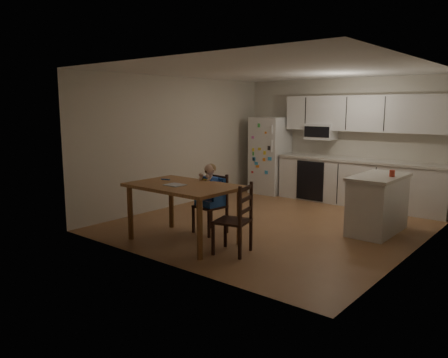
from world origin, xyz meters
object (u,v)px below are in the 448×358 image
dining_table (183,192)px  chair_booster (212,191)px  refrigerator (270,155)px  red_cup (392,173)px  chair_side (239,214)px  kitchen_island (378,204)px

dining_table → chair_booster: size_ratio=1.45×
chair_booster → refrigerator: bearing=116.1°
refrigerator → red_cup: (3.24, -1.59, 0.09)m
chair_side → dining_table: bearing=-100.0°
chair_booster → dining_table: bearing=-83.1°
red_cup → chair_side: size_ratio=0.11×
chair_booster → chair_side: bearing=-22.6°
dining_table → chair_booster: bearing=89.5°
chair_side → chair_booster: bearing=-134.5°
refrigerator → chair_side: refrigerator is taller
kitchen_island → dining_table: 3.01m
red_cup → dining_table: (-2.16, -2.26, -0.22)m
kitchen_island → chair_booster: (-1.96, -1.64, 0.20)m
red_cup → dining_table: bearing=-133.7°
red_cup → chair_booster: size_ratio=0.09×
refrigerator → red_cup: bearing=-26.2°
refrigerator → chair_side: (2.03, -3.78, -0.31)m
kitchen_island → red_cup: size_ratio=12.07×
dining_table → chair_booster: (0.01, 0.61, -0.08)m
red_cup → chair_side: 2.53m
refrigerator → chair_booster: size_ratio=1.58×
kitchen_island → chair_side: bearing=-115.2°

